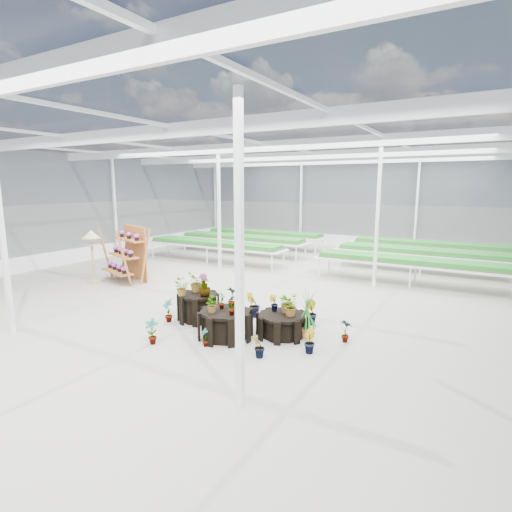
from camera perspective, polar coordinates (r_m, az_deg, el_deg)
The scene contains 10 objects.
ground_plane at distance 10.94m, azimuth -4.37°, elevation -7.10°, with size 24.00×24.00×0.00m, color gray.
greenhouse_shell at distance 10.50m, azimuth -4.54°, elevation 4.72°, with size 18.00×24.00×4.50m, color white, non-canonical shape.
steel_frame at distance 10.50m, azimuth -4.54°, elevation 4.72°, with size 18.00×24.00×4.50m, color silver, non-canonical shape.
nursery_benches at distance 17.11m, azimuth 9.33°, elevation 0.52°, with size 16.00×7.00×0.84m, color silver, non-canonical shape.
plinth_tall at distance 9.79m, azimuth -8.23°, elevation -7.24°, with size 0.97×0.97×0.66m, color black.
plinth_mid at distance 8.66m, azimuth -4.38°, elevation -9.69°, with size 1.15×1.15×0.60m, color black.
plinth_low at distance 8.77m, azimuth 3.75°, elevation -9.81°, with size 1.09×1.09×0.49m, color black.
shelf_rack at distance 14.23m, azimuth -18.26°, elevation 0.30°, with size 1.76×0.93×1.87m, color brown, non-canonical shape.
bird_table at distance 14.34m, azimuth -22.32°, elevation -0.07°, with size 0.42×0.42×1.77m, color tan, non-canonical shape.
nursery_plants at distance 9.23m, azimuth -2.53°, elevation -6.69°, with size 4.59×3.08×1.25m.
Camera 1 is at (5.93, -8.60, 3.23)m, focal length 28.00 mm.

